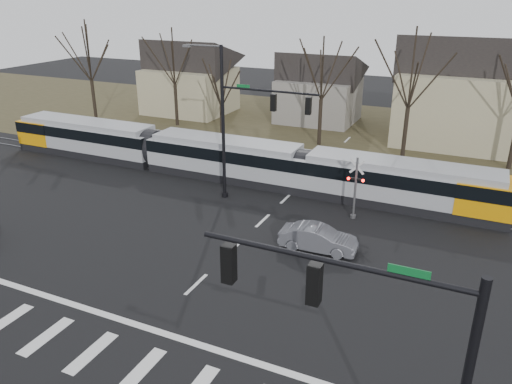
% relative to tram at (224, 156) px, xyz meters
% --- Properties ---
extents(ground, '(140.00, 140.00, 0.00)m').
position_rel_tram_xyz_m(ground, '(5.90, -16.00, -1.65)').
color(ground, black).
extents(grass_verge, '(140.00, 28.00, 0.01)m').
position_rel_tram_xyz_m(grass_verge, '(5.90, 16.00, -1.65)').
color(grass_verge, '#38331E').
rests_on(grass_verge, ground).
extents(crosswalk, '(27.00, 2.60, 0.01)m').
position_rel_tram_xyz_m(crosswalk, '(5.90, -20.00, -1.65)').
color(crosswalk, silver).
rests_on(crosswalk, ground).
extents(stop_line, '(28.00, 0.35, 0.01)m').
position_rel_tram_xyz_m(stop_line, '(5.90, -17.80, -1.65)').
color(stop_line, silver).
rests_on(stop_line, ground).
extents(lane_dashes, '(0.18, 30.00, 0.01)m').
position_rel_tram_xyz_m(lane_dashes, '(5.90, -0.00, -1.65)').
color(lane_dashes, silver).
rests_on(lane_dashes, ground).
extents(rail_pair, '(90.00, 1.52, 0.06)m').
position_rel_tram_xyz_m(rail_pair, '(5.90, -0.20, -1.62)').
color(rail_pair, '#59595E').
rests_on(rail_pair, ground).
extents(tram, '(39.98, 2.97, 3.03)m').
position_rel_tram_xyz_m(tram, '(0.00, 0.00, 0.00)').
color(tram, gray).
rests_on(tram, ground).
extents(sedan, '(2.06, 4.46, 1.40)m').
position_rel_tram_xyz_m(sedan, '(10.19, -8.16, -0.95)').
color(sedan, '#5A5A62').
rests_on(sedan, ground).
extents(signal_pole_near_right, '(6.72, 0.44, 8.00)m').
position_rel_tram_xyz_m(signal_pole_near_right, '(16.01, -22.00, 3.51)').
color(signal_pole_near_right, black).
rests_on(signal_pole_near_right, ground).
extents(signal_pole_far, '(9.28, 0.44, 10.20)m').
position_rel_tram_xyz_m(signal_pole_far, '(3.49, -3.50, 4.05)').
color(signal_pole_far, black).
rests_on(signal_pole_far, ground).
extents(rail_crossing_signal, '(1.08, 0.36, 4.00)m').
position_rel_tram_xyz_m(rail_crossing_signal, '(10.90, -3.21, 0.23)').
color(rail_crossing_signal, '#59595B').
rests_on(rail_crossing_signal, ground).
extents(tree_row, '(59.20, 7.20, 10.00)m').
position_rel_tram_xyz_m(tree_row, '(7.90, 10.00, 3.35)').
color(tree_row, black).
rests_on(tree_row, ground).
extents(house_a, '(9.72, 8.64, 8.60)m').
position_rel_tram_xyz_m(house_a, '(-14.10, 18.00, 2.81)').
color(house_a, tan).
rests_on(house_a, ground).
extents(house_b, '(8.64, 7.56, 7.65)m').
position_rel_tram_xyz_m(house_b, '(0.90, 20.00, 2.32)').
color(house_b, slate).
rests_on(house_b, ground).
extents(house_c, '(10.80, 8.64, 10.10)m').
position_rel_tram_xyz_m(house_c, '(14.90, 17.00, 3.58)').
color(house_c, tan).
rests_on(house_c, ground).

